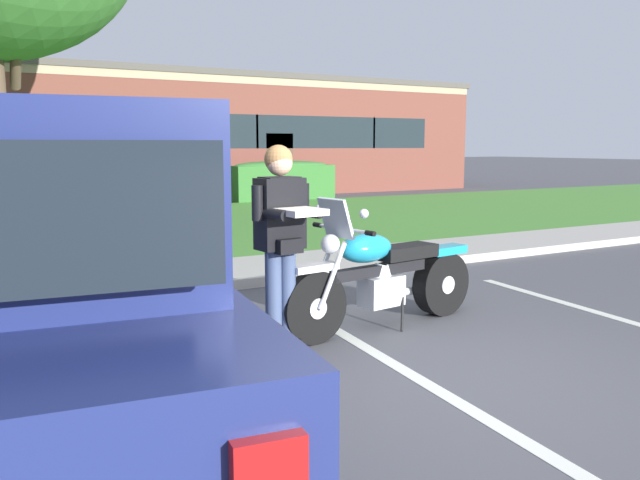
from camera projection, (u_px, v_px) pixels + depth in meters
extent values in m
plane|color=#4C4C51|center=(422.00, 381.00, 4.67)|extent=(140.00, 140.00, 0.00)
cube|color=#ADA89E|center=(238.00, 283.00, 7.71)|extent=(60.00, 0.20, 0.12)
cube|color=#ADA89E|center=(214.00, 273.00, 8.44)|extent=(60.00, 1.50, 0.08)
cube|color=#478433|center=(126.00, 230.00, 12.83)|extent=(60.00, 8.65, 0.06)
cube|color=silver|center=(8.00, 456.00, 3.53)|extent=(0.48, 4.39, 0.01)
cube|color=silver|center=(407.00, 372.00, 4.85)|extent=(0.48, 4.39, 0.01)
cube|color=silver|center=(635.00, 323.00, 6.17)|extent=(0.48, 4.39, 0.01)
cylinder|color=black|center=(314.00, 308.00, 5.51)|extent=(0.65, 0.19, 0.64)
cylinder|color=silver|center=(314.00, 308.00, 5.51)|extent=(0.19, 0.14, 0.18)
cylinder|color=black|center=(441.00, 283.00, 6.47)|extent=(0.66, 0.27, 0.64)
cylinder|color=silver|center=(441.00, 283.00, 6.47)|extent=(0.21, 0.22, 0.18)
cube|color=silver|center=(314.00, 268.00, 5.45)|extent=(0.46, 0.20, 0.06)
cube|color=teal|center=(445.00, 250.00, 6.45)|extent=(0.46, 0.26, 0.08)
cylinder|color=silver|center=(333.00, 275.00, 5.48)|extent=(0.31, 0.09, 0.58)
cylinder|color=silver|center=(321.00, 272.00, 5.61)|extent=(0.31, 0.09, 0.58)
sphere|color=silver|center=(330.00, 244.00, 5.53)|extent=(0.17, 0.17, 0.17)
cylinder|color=silver|center=(343.00, 229.00, 5.60)|extent=(0.13, 0.72, 0.03)
cylinder|color=black|center=(370.00, 233.00, 5.31)|extent=(0.06, 0.11, 0.04)
cylinder|color=black|center=(318.00, 225.00, 5.88)|extent=(0.06, 0.11, 0.04)
sphere|color=silver|center=(364.00, 214.00, 5.33)|extent=(0.08, 0.08, 0.08)
sphere|color=silver|center=(320.00, 208.00, 5.80)|extent=(0.08, 0.08, 0.08)
cube|color=#B2BCC6|center=(336.00, 218.00, 5.53)|extent=(0.19, 0.38, 0.35)
cube|color=black|center=(379.00, 270.00, 5.92)|extent=(1.10, 0.26, 0.10)
ellipsoid|color=teal|center=(366.00, 248.00, 5.79)|extent=(0.60, 0.40, 0.26)
cube|color=black|center=(405.00, 251.00, 6.10)|extent=(0.67, 0.37, 0.12)
cube|color=silver|center=(381.00, 291.00, 5.97)|extent=(0.43, 0.29, 0.28)
cylinder|color=silver|center=(379.00, 274.00, 5.93)|extent=(0.19, 0.14, 0.21)
cylinder|color=silver|center=(384.00, 273.00, 5.97)|extent=(0.19, 0.14, 0.21)
cylinder|color=silver|center=(399.00, 293.00, 6.32)|extent=(0.61, 0.16, 0.08)
cylinder|color=silver|center=(413.00, 290.00, 6.44)|extent=(0.61, 0.16, 0.08)
cylinder|color=black|center=(402.00, 314.00, 5.95)|extent=(0.11, 0.13, 0.30)
cube|color=black|center=(289.00, 343.00, 5.39)|extent=(0.14, 0.25, 0.10)
cube|color=black|center=(275.00, 346.00, 5.31)|extent=(0.14, 0.25, 0.10)
cylinder|color=#3D4C70|center=(288.00, 299.00, 5.35)|extent=(0.14, 0.14, 0.86)
cylinder|color=#3D4C70|center=(274.00, 301.00, 5.27)|extent=(0.14, 0.14, 0.86)
cube|color=black|center=(280.00, 214.00, 5.21)|extent=(0.40, 0.26, 0.58)
cube|color=black|center=(280.00, 180.00, 5.17)|extent=(0.32, 0.24, 0.06)
sphere|color=tan|center=(279.00, 163.00, 5.15)|extent=(0.21, 0.21, 0.21)
sphere|color=olive|center=(278.00, 159.00, 5.16)|extent=(0.23, 0.23, 0.23)
cube|color=black|center=(289.00, 246.00, 5.14)|extent=(0.23, 0.13, 0.12)
cylinder|color=black|center=(307.00, 212.00, 5.17)|extent=(0.13, 0.35, 0.09)
cylinder|color=black|center=(274.00, 214.00, 4.98)|extent=(0.13, 0.35, 0.09)
cylinder|color=black|center=(303.00, 200.00, 5.31)|extent=(0.10, 0.10, 0.28)
cylinder|color=black|center=(258.00, 203.00, 5.05)|extent=(0.10, 0.10, 0.28)
cube|color=beige|center=(301.00, 212.00, 4.96)|extent=(0.36, 0.36, 0.05)
cube|color=#562D19|center=(273.00, 352.00, 4.95)|extent=(0.28, 0.12, 0.24)
cube|color=#562D19|center=(273.00, 340.00, 4.93)|extent=(0.28, 0.13, 0.04)
torus|color=#562D19|center=(273.00, 334.00, 4.93)|extent=(0.20, 0.02, 0.20)
cube|color=navy|center=(11.00, 327.00, 3.57)|extent=(2.44, 4.89, 0.80)
cube|color=black|center=(162.00, 184.00, 3.63)|extent=(0.36, 2.71, 0.55)
cube|color=black|center=(13.00, 183.00, 4.45)|extent=(1.58, 0.42, 0.51)
cube|color=black|center=(29.00, 290.00, 5.80)|extent=(1.90, 0.33, 0.20)
cube|color=#B21414|center=(269.00, 466.00, 1.65)|extent=(0.21, 0.08, 0.16)
cylinder|color=black|center=(144.00, 316.00, 5.29)|extent=(0.31, 0.62, 0.60)
cylinder|color=brown|center=(16.00, 60.00, 12.30)|extent=(0.21, 1.13, 1.08)
cube|color=#336B2D|center=(154.00, 187.00, 17.70)|extent=(3.09, 0.90, 1.10)
ellipsoid|color=#336B2D|center=(153.00, 167.00, 17.62)|extent=(2.93, 0.84, 0.28)
cube|color=#336B2D|center=(282.00, 183.00, 19.60)|extent=(3.23, 0.90, 1.10)
ellipsoid|color=#336B2D|center=(282.00, 165.00, 19.52)|extent=(3.07, 0.84, 0.28)
cube|color=brown|center=(88.00, 138.00, 22.55)|extent=(27.23, 8.48, 3.91)
cube|color=#998466|center=(110.00, 73.00, 18.65)|extent=(27.23, 0.10, 0.24)
cube|color=#4C4742|center=(85.00, 78.00, 22.25)|extent=(27.51, 8.57, 0.20)
cube|color=#1E282D|center=(113.00, 130.00, 18.88)|extent=(23.15, 0.06, 1.10)
cube|color=brown|center=(113.00, 130.00, 18.87)|extent=(0.08, 0.04, 1.20)
cube|color=brown|center=(257.00, 132.00, 21.11)|extent=(0.08, 0.04, 1.20)
cube|color=brown|center=(374.00, 133.00, 23.35)|extent=(0.08, 0.04, 1.20)
cube|color=#473323|center=(280.00, 165.00, 21.69)|extent=(1.00, 0.08, 2.10)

